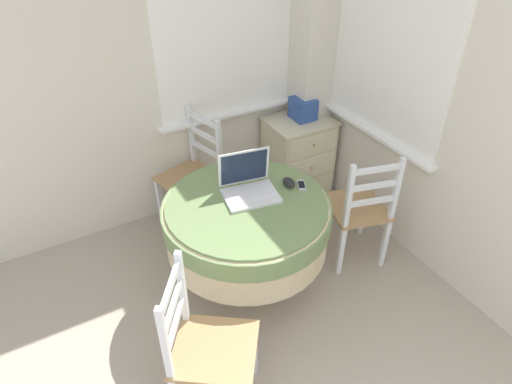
{
  "coord_description": "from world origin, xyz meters",
  "views": [
    {
      "loc": [
        -0.28,
        -0.02,
        2.4
      ],
      "look_at": [
        0.9,
        2.08,
        0.66
      ],
      "focal_mm": 32.0,
      "sensor_mm": 36.0,
      "label": 1
    }
  ],
  "objects_px": {
    "computer_mouse": "(289,182)",
    "cell_phone": "(301,185)",
    "round_dining_table": "(247,222)",
    "dining_chair_camera_near": "(206,347)",
    "dining_chair_near_right_window": "(359,210)",
    "laptop": "(248,186)",
    "storage_box": "(303,109)",
    "dining_chair_near_back_window": "(193,175)",
    "corner_cabinet": "(298,155)"
  },
  "relations": [
    {
      "from": "round_dining_table",
      "to": "laptop",
      "type": "height_order",
      "value": "laptop"
    },
    {
      "from": "round_dining_table",
      "to": "dining_chair_near_back_window",
      "type": "relative_size",
      "value": 1.14
    },
    {
      "from": "round_dining_table",
      "to": "corner_cabinet",
      "type": "xyz_separation_m",
      "value": [
        0.95,
        0.83,
        -0.23
      ]
    },
    {
      "from": "cell_phone",
      "to": "dining_chair_near_back_window",
      "type": "height_order",
      "value": "dining_chair_near_back_window"
    },
    {
      "from": "round_dining_table",
      "to": "computer_mouse",
      "type": "bearing_deg",
      "value": 4.69
    },
    {
      "from": "computer_mouse",
      "to": "corner_cabinet",
      "type": "height_order",
      "value": "computer_mouse"
    },
    {
      "from": "round_dining_table",
      "to": "computer_mouse",
      "type": "relative_size",
      "value": 10.1
    },
    {
      "from": "dining_chair_camera_near",
      "to": "dining_chair_near_back_window",
      "type": "bearing_deg",
      "value": 69.45
    },
    {
      "from": "laptop",
      "to": "cell_phone",
      "type": "height_order",
      "value": "laptop"
    },
    {
      "from": "dining_chair_near_back_window",
      "to": "dining_chair_near_right_window",
      "type": "distance_m",
      "value": 1.28
    },
    {
      "from": "dining_chair_near_right_window",
      "to": "dining_chair_camera_near",
      "type": "relative_size",
      "value": 1.0
    },
    {
      "from": "computer_mouse",
      "to": "dining_chair_near_back_window",
      "type": "bearing_deg",
      "value": 112.44
    },
    {
      "from": "dining_chair_camera_near",
      "to": "computer_mouse",
      "type": "bearing_deg",
      "value": 36.06
    },
    {
      "from": "cell_phone",
      "to": "dining_chair_near_back_window",
      "type": "distance_m",
      "value": 1.0
    },
    {
      "from": "round_dining_table",
      "to": "cell_phone",
      "type": "xyz_separation_m",
      "value": [
        0.39,
        -0.01,
        0.16
      ]
    },
    {
      "from": "dining_chair_near_right_window",
      "to": "corner_cabinet",
      "type": "xyz_separation_m",
      "value": [
        0.13,
        0.95,
        -0.1
      ]
    },
    {
      "from": "computer_mouse",
      "to": "dining_chair_camera_near",
      "type": "bearing_deg",
      "value": -143.94
    },
    {
      "from": "round_dining_table",
      "to": "storage_box",
      "type": "relative_size",
      "value": 5.51
    },
    {
      "from": "computer_mouse",
      "to": "dining_chair_camera_near",
      "type": "xyz_separation_m",
      "value": [
        -0.89,
        -0.65,
        -0.31
      ]
    },
    {
      "from": "dining_chair_near_back_window",
      "to": "dining_chair_near_right_window",
      "type": "bearing_deg",
      "value": -49.18
    },
    {
      "from": "round_dining_table",
      "to": "laptop",
      "type": "relative_size",
      "value": 2.84
    },
    {
      "from": "laptop",
      "to": "storage_box",
      "type": "bearing_deg",
      "value": 39.72
    },
    {
      "from": "round_dining_table",
      "to": "dining_chair_near_back_window",
      "type": "height_order",
      "value": "dining_chair_near_back_window"
    },
    {
      "from": "dining_chair_near_right_window",
      "to": "corner_cabinet",
      "type": "bearing_deg",
      "value": 82.52
    },
    {
      "from": "cell_phone",
      "to": "dining_chair_camera_near",
      "type": "relative_size",
      "value": 0.13
    },
    {
      "from": "computer_mouse",
      "to": "dining_chair_near_back_window",
      "type": "xyz_separation_m",
      "value": [
        -0.34,
        0.82,
        -0.31
      ]
    },
    {
      "from": "dining_chair_near_back_window",
      "to": "corner_cabinet",
      "type": "relative_size",
      "value": 1.35
    },
    {
      "from": "round_dining_table",
      "to": "dining_chair_near_back_window",
      "type": "bearing_deg",
      "value": 91.2
    },
    {
      "from": "computer_mouse",
      "to": "corner_cabinet",
      "type": "xyz_separation_m",
      "value": [
        0.63,
        0.8,
        -0.41
      ]
    },
    {
      "from": "computer_mouse",
      "to": "cell_phone",
      "type": "bearing_deg",
      "value": -29.53
    },
    {
      "from": "dining_chair_near_back_window",
      "to": "dining_chair_near_right_window",
      "type": "xyz_separation_m",
      "value": [
        0.84,
        -0.97,
        0.0
      ]
    },
    {
      "from": "dining_chair_camera_near",
      "to": "storage_box",
      "type": "distance_m",
      "value": 2.16
    },
    {
      "from": "cell_phone",
      "to": "corner_cabinet",
      "type": "xyz_separation_m",
      "value": [
        0.55,
        0.84,
        -0.39
      ]
    },
    {
      "from": "dining_chair_near_back_window",
      "to": "dining_chair_camera_near",
      "type": "bearing_deg",
      "value": -110.55
    },
    {
      "from": "dining_chair_camera_near",
      "to": "cell_phone",
      "type": "bearing_deg",
      "value": 32.32
    },
    {
      "from": "cell_phone",
      "to": "dining_chair_near_right_window",
      "type": "bearing_deg",
      "value": -14.47
    },
    {
      "from": "dining_chair_near_back_window",
      "to": "corner_cabinet",
      "type": "xyz_separation_m",
      "value": [
        0.96,
        -0.02,
        -0.1
      ]
    },
    {
      "from": "cell_phone",
      "to": "storage_box",
      "type": "distance_m",
      "value": 1.05
    },
    {
      "from": "dining_chair_near_right_window",
      "to": "storage_box",
      "type": "height_order",
      "value": "dining_chair_near_right_window"
    },
    {
      "from": "cell_phone",
      "to": "dining_chair_near_right_window",
      "type": "relative_size",
      "value": 0.13
    },
    {
      "from": "dining_chair_camera_near",
      "to": "corner_cabinet",
      "type": "relative_size",
      "value": 1.35
    },
    {
      "from": "laptop",
      "to": "cell_phone",
      "type": "relative_size",
      "value": 3.07
    },
    {
      "from": "laptop",
      "to": "computer_mouse",
      "type": "height_order",
      "value": "laptop"
    },
    {
      "from": "round_dining_table",
      "to": "cell_phone",
      "type": "relative_size",
      "value": 8.71
    },
    {
      "from": "round_dining_table",
      "to": "computer_mouse",
      "type": "distance_m",
      "value": 0.37
    },
    {
      "from": "laptop",
      "to": "storage_box",
      "type": "xyz_separation_m",
      "value": [
        0.92,
        0.77,
        -0.01
      ]
    },
    {
      "from": "storage_box",
      "to": "round_dining_table",
      "type": "bearing_deg",
      "value": -139.11
    },
    {
      "from": "dining_chair_near_right_window",
      "to": "dining_chair_camera_near",
      "type": "height_order",
      "value": "same"
    },
    {
      "from": "round_dining_table",
      "to": "dining_chair_near_right_window",
      "type": "relative_size",
      "value": 1.14
    },
    {
      "from": "computer_mouse",
      "to": "dining_chair_camera_near",
      "type": "height_order",
      "value": "dining_chair_camera_near"
    }
  ]
}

